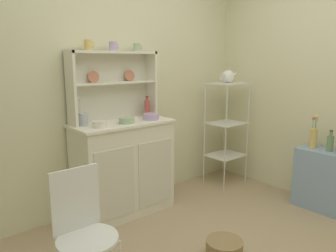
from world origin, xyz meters
TOP-DOWN VIEW (x-y plane):
  - wall_back at (0.00, 1.62)m, footprint 3.84×0.05m
  - hutch_cabinet at (-0.12, 1.37)m, footprint 0.96×0.45m
  - hutch_shelf_unit at (-0.12, 1.53)m, footprint 0.89×0.18m
  - bakers_rack at (1.25, 1.26)m, footprint 0.42×0.34m
  - side_shelf_blue at (1.44, 0.17)m, footprint 0.28×0.48m
  - wire_chair at (-0.97, 0.47)m, footprint 0.36×0.36m
  - floor_basket at (0.03, 0.22)m, footprint 0.28×0.28m
  - cup_gold_0 at (-0.37, 1.49)m, footprint 0.08×0.07m
  - cup_lilac_1 at (-0.12, 1.49)m, footprint 0.09×0.07m
  - cup_sage_2 at (0.15, 1.49)m, footprint 0.09×0.07m
  - bowl_mixing_large at (-0.39, 1.29)m, footprint 0.13×0.13m
  - bowl_floral_medium at (-0.12, 1.29)m, footprint 0.14×0.14m
  - bowl_cream_small at (0.16, 1.29)m, footprint 0.15×0.15m
  - jam_bottle at (0.24, 1.45)m, footprint 0.06×0.06m
  - utensil_jar at (-0.47, 1.45)m, footprint 0.08×0.08m
  - porcelain_teapot at (1.25, 1.26)m, footprint 0.24×0.15m
  - flower_vase at (1.44, 0.29)m, footprint 0.07×0.07m
  - oil_bottle at (1.44, 0.12)m, footprint 0.06×0.06m

SIDE VIEW (x-z plane):
  - floor_basket at x=0.03m, z-range 0.00..0.14m
  - side_shelf_blue at x=1.44m, z-range 0.00..0.60m
  - hutch_cabinet at x=-0.12m, z-range 0.01..0.91m
  - wire_chair at x=-0.97m, z-range 0.09..0.94m
  - oil_bottle at x=1.44m, z-range 0.58..0.79m
  - flower_vase at x=1.44m, z-range 0.56..0.90m
  - bakers_rack at x=1.25m, z-range 0.16..1.37m
  - bowl_mixing_large at x=-0.39m, z-range 0.90..0.95m
  - bowl_floral_medium at x=-0.12m, z-range 0.90..0.95m
  - bowl_cream_small at x=0.16m, z-range 0.90..0.96m
  - utensil_jar at x=-0.47m, z-range 0.83..1.09m
  - jam_bottle at x=0.24m, z-range 0.88..1.10m
  - wall_back at x=0.00m, z-range 0.00..2.50m
  - hutch_shelf_unit at x=-0.12m, z-range 0.96..1.61m
  - porcelain_teapot at x=1.25m, z-range 1.20..1.37m
  - cup_sage_2 at x=0.15m, z-range 1.56..1.63m
  - cup_lilac_1 at x=-0.12m, z-range 1.56..1.64m
  - cup_gold_0 at x=-0.37m, z-range 1.56..1.65m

